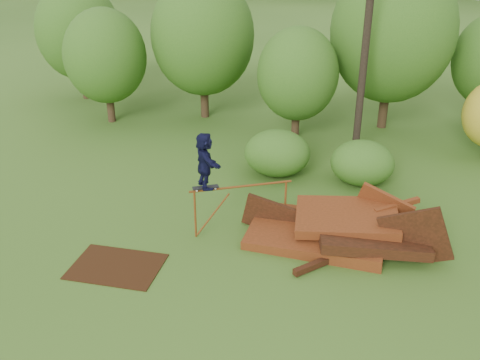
% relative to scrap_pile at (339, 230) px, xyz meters
% --- Properties ---
extents(ground, '(240.00, 240.00, 0.00)m').
position_rel_scrap_pile_xyz_m(ground, '(-2.09, -1.77, -0.38)').
color(ground, '#2D5116').
rests_on(ground, ground).
extents(scrap_pile, '(5.92, 3.46, 2.06)m').
position_rel_scrap_pile_xyz_m(scrap_pile, '(0.00, 0.00, 0.00)').
color(scrap_pile, '#4C240D').
rests_on(scrap_pile, ground).
extents(grind_rail, '(2.76, 1.27, 1.49)m').
position_rel_scrap_pile_xyz_m(grind_rail, '(-2.84, 0.10, 0.75)').
color(grind_rail, brown).
rests_on(grind_rail, ground).
extents(skateboard, '(0.75, 0.48, 0.08)m').
position_rel_scrap_pile_xyz_m(skateboard, '(-3.77, -0.31, 1.18)').
color(skateboard, black).
rests_on(skateboard, grind_rail).
extents(skater, '(1.17, 1.52, 1.60)m').
position_rel_scrap_pile_xyz_m(skater, '(-3.77, -0.31, 1.99)').
color(skater, black).
rests_on(skater, skateboard).
extents(flat_plate, '(2.40, 1.77, 0.03)m').
position_rel_scrap_pile_xyz_m(flat_plate, '(-5.75, -2.30, -0.36)').
color(flat_plate, black).
rests_on(flat_plate, ground).
extents(tree_0, '(3.59, 3.59, 5.06)m').
position_rel_scrap_pile_xyz_m(tree_0, '(-10.38, 8.59, 2.61)').
color(tree_0, black).
rests_on(tree_0, ground).
extents(tree_1, '(4.58, 4.58, 6.37)m').
position_rel_scrap_pile_xyz_m(tree_1, '(-6.34, 10.01, 3.35)').
color(tree_1, black).
rests_on(tree_1, ground).
extents(tree_2, '(3.29, 3.29, 4.63)m').
position_rel_scrap_pile_xyz_m(tree_2, '(-1.94, 7.99, 2.36)').
color(tree_2, black).
rests_on(tree_2, ground).
extents(tree_3, '(5.14, 5.14, 7.13)m').
position_rel_scrap_pile_xyz_m(tree_3, '(1.74, 10.03, 3.79)').
color(tree_3, black).
rests_on(tree_3, ground).
extents(tree_6, '(4.13, 4.13, 5.77)m').
position_rel_scrap_pile_xyz_m(tree_6, '(-13.10, 11.80, 3.01)').
color(tree_6, black).
rests_on(tree_6, ground).
extents(shrub_left, '(2.35, 2.17, 1.63)m').
position_rel_scrap_pile_xyz_m(shrub_left, '(-2.28, 4.27, 0.44)').
color(shrub_left, '#234E15').
rests_on(shrub_left, ground).
extents(shrub_right, '(2.18, 1.99, 1.54)m').
position_rel_scrap_pile_xyz_m(shrub_right, '(0.70, 4.03, 0.39)').
color(shrub_right, '#234E15').
rests_on(shrub_right, ground).
extents(utility_pole, '(1.40, 0.28, 9.28)m').
position_rel_scrap_pile_xyz_m(utility_pole, '(0.54, 6.66, 4.33)').
color(utility_pole, black).
rests_on(utility_pole, ground).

